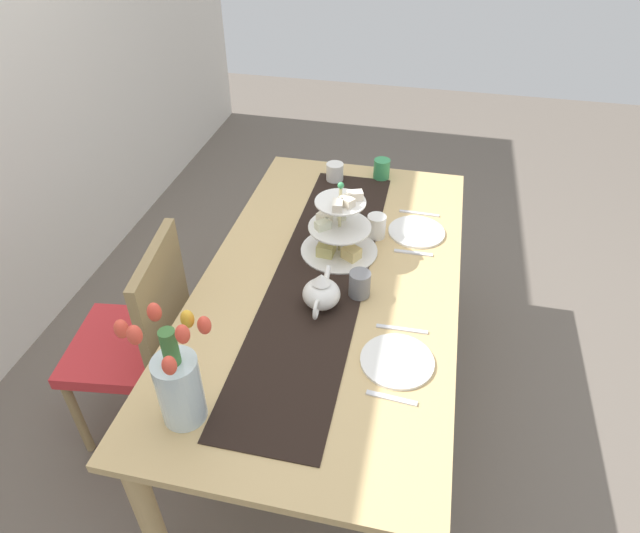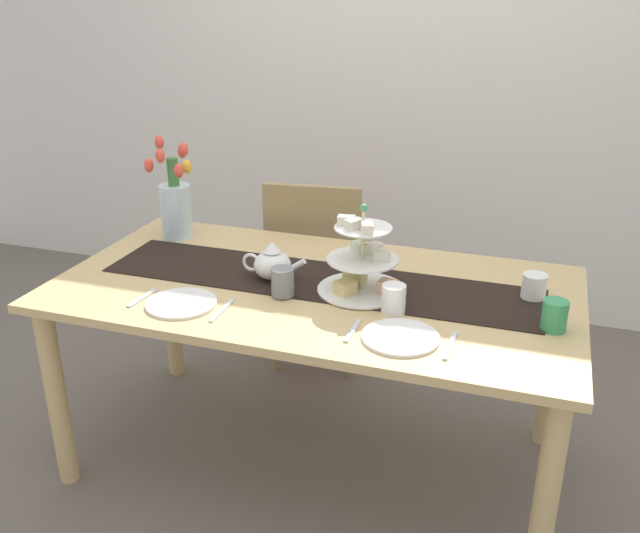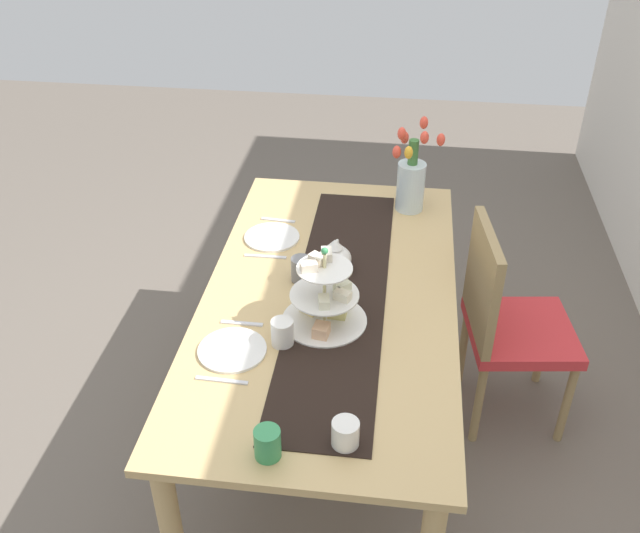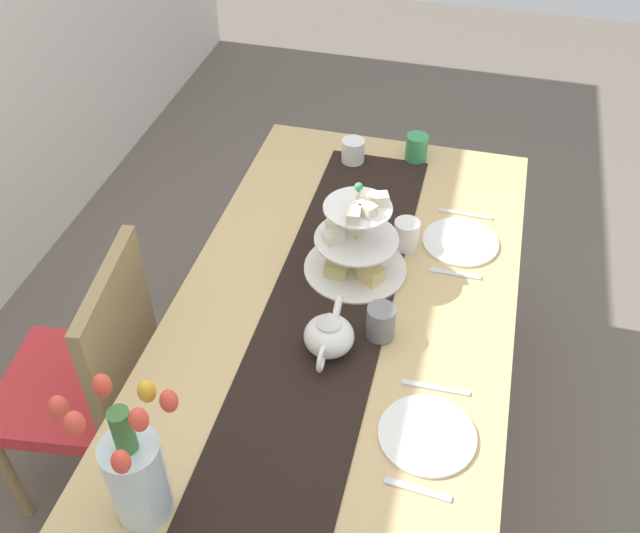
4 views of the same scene
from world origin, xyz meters
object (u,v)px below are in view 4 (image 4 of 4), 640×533
dining_table (341,333)px  chair_left (91,376)px  teapot (329,335)px  knife_left (435,388)px  fork_left (418,490)px  knife_right (465,214)px  mug_orange (417,148)px  cream_jug (353,151)px  tiered_cake_stand (355,245)px  dinner_plate_right (460,242)px  dinner_plate_left (427,435)px  tulip_vase (134,468)px  mug_white_text (406,235)px  mug_grey (381,322)px  fork_right (455,274)px

dining_table → chair_left: (-0.23, 0.69, -0.13)m
teapot → knife_left: 0.30m
fork_left → knife_right: bearing=0.0°
fork_left → knife_left: 0.29m
dining_table → mug_orange: size_ratio=18.74×
dining_table → cream_jug: cream_jug is taller
tiered_cake_stand → dinner_plate_right: tiered_cake_stand is taller
dinner_plate_left → dinner_plate_right: 0.72m
tulip_vase → mug_white_text: bearing=-22.1°
fork_left → knife_left: same height
dining_table → mug_orange: mug_orange is taller
dinner_plate_left → chair_left: bearing=82.4°
tulip_vase → mug_orange: bearing=-13.7°
dining_table → knife_left: (-0.21, -0.28, 0.10)m
fork_left → chair_left: bearing=74.2°
dining_table → mug_grey: bearing=-120.5°
chair_left → mug_white_text: size_ratio=9.58×
dinner_plate_left → fork_right: size_ratio=1.53×
dinner_plate_left → dinner_plate_right: same height
chair_left → dinner_plate_right: chair_left is taller
cream_jug → mug_grey: bearing=-162.7°
teapot → fork_left: size_ratio=1.59×
tulip_vase → mug_white_text: (0.99, -0.40, -0.10)m
mug_white_text → knife_right: bearing=-38.1°
dining_table → chair_left: chair_left is taller
fork_left → mug_orange: mug_orange is taller
mug_grey → mug_white_text: 0.37m
knife_left → dinner_plate_right: bearing=0.0°
cream_jug → dinner_plate_left: (-1.07, -0.41, -0.04)m
dinner_plate_right → dining_table: bearing=142.0°
knife_right → tiered_cake_stand: bearing=140.0°
fork_left → knife_right: (1.01, 0.00, 0.00)m
mug_white_text → dining_table: bearing=157.8°
tiered_cake_stand → mug_grey: size_ratio=3.20×
knife_right → mug_grey: mug_grey is taller
fork_right → mug_white_text: size_ratio=1.58×
dining_table → chair_left: bearing=108.0°
tulip_vase → fork_left: size_ratio=2.72×
tulip_vase → knife_right: 1.32m
tiered_cake_stand → knife_right: 0.46m
dining_table → cream_jug: 0.74m
tiered_cake_stand → knife_right: size_ratio=1.79×
dining_table → mug_orange: bearing=-6.0°
fork_left → fork_right: same height
dinner_plate_left → mug_grey: 0.33m
fork_right → tulip_vase: bearing=148.2°
knife_left → mug_orange: (1.00, 0.20, 0.04)m
teapot → cream_jug: 0.88m
chair_left → mug_orange: (1.01, -0.78, 0.27)m
teapot → dinner_plate_left: (-0.20, -0.28, -0.05)m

